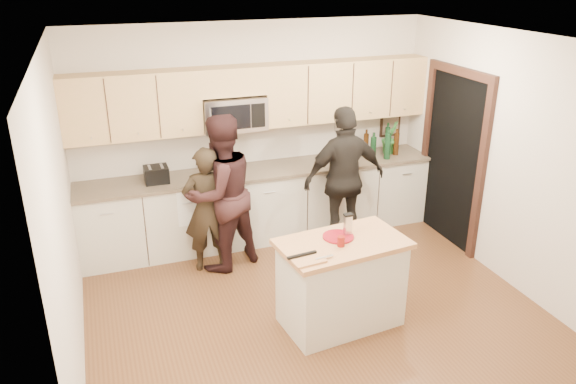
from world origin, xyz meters
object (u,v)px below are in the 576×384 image
object	(u,v)px
toaster	(156,174)
woman_left	(207,210)
island	(341,282)
woman_right	(344,179)
woman_center	(221,194)

from	to	relation	value
toaster	woman_left	bearing A→B (deg)	-49.07
island	woman_right	world-z (taller)	woman_right
toaster	woman_left	world-z (taller)	woman_left
island	toaster	size ratio (longest dim) A/B	4.63
island	woman_left	world-z (taller)	woman_left
woman_left	woman_right	xyz separation A→B (m)	(1.70, 0.00, 0.16)
island	woman_center	xyz separation A→B (m)	(-0.82, 1.51, 0.46)
toaster	woman_right	world-z (taller)	woman_right
woman_left	woman_right	size ratio (longest dim) A/B	0.83
island	woman_right	size ratio (longest dim) A/B	0.71
island	toaster	xyz separation A→B (m)	(-1.45, 2.05, 0.58)
woman_left	woman_right	bearing A→B (deg)	-176.03
toaster	woman_center	world-z (taller)	woman_center
toaster	woman_right	distance (m)	2.24
woman_center	woman_right	world-z (taller)	woman_center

